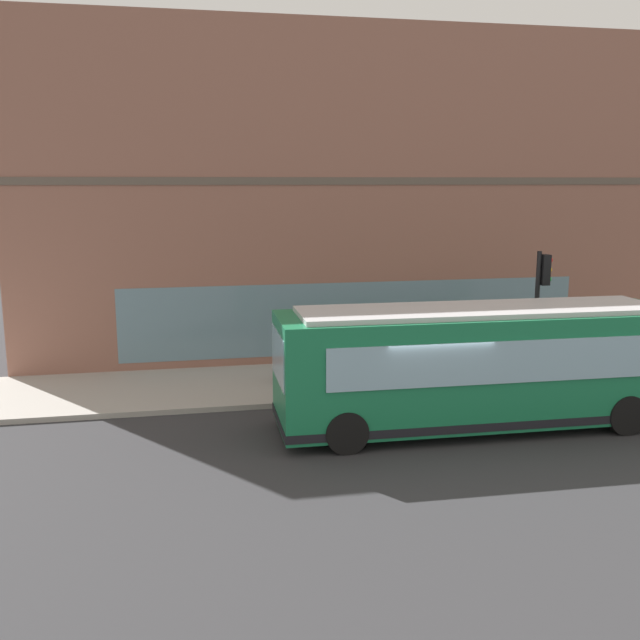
{
  "coord_description": "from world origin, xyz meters",
  "views": [
    {
      "loc": [
        -15.91,
        5.73,
        6.1
      ],
      "look_at": [
        3.24,
        1.94,
        2.29
      ],
      "focal_mm": 40.01,
      "sensor_mm": 36.0,
      "label": 1
    }
  ],
  "objects_px": {
    "traffic_light_near_corner": "(541,292)",
    "pedestrian_near_building_entrance": "(278,352)",
    "newspaper_vending_box": "(521,351)",
    "fire_hydrant": "(352,369)",
    "pedestrian_near_hydrant": "(571,333)",
    "city_bus_nearside": "(478,367)"
  },
  "relations": [
    {
      "from": "traffic_light_near_corner",
      "to": "pedestrian_near_building_entrance",
      "type": "distance_m",
      "value": 7.99
    },
    {
      "from": "traffic_light_near_corner",
      "to": "newspaper_vending_box",
      "type": "xyz_separation_m",
      "value": [
        2.09,
        -0.53,
        -2.3
      ]
    },
    {
      "from": "fire_hydrant",
      "to": "newspaper_vending_box",
      "type": "relative_size",
      "value": 0.82
    },
    {
      "from": "fire_hydrant",
      "to": "newspaper_vending_box",
      "type": "distance_m",
      "value": 6.04
    },
    {
      "from": "pedestrian_near_hydrant",
      "to": "traffic_light_near_corner",
      "type": "bearing_deg",
      "value": 133.65
    },
    {
      "from": "traffic_light_near_corner",
      "to": "fire_hydrant",
      "type": "bearing_deg",
      "value": 77.95
    },
    {
      "from": "city_bus_nearside",
      "to": "pedestrian_near_hydrant",
      "type": "xyz_separation_m",
      "value": [
        5.38,
        -5.71,
        -0.51
      ]
    },
    {
      "from": "city_bus_nearside",
      "to": "traffic_light_near_corner",
      "type": "xyz_separation_m",
      "value": [
        3.03,
        -3.25,
        1.35
      ]
    },
    {
      "from": "pedestrian_near_hydrant",
      "to": "pedestrian_near_building_entrance",
      "type": "xyz_separation_m",
      "value": [
        -0.93,
        10.11,
        0.06
      ]
    },
    {
      "from": "traffic_light_near_corner",
      "to": "pedestrian_near_hydrant",
      "type": "distance_m",
      "value": 3.87
    },
    {
      "from": "city_bus_nearside",
      "to": "fire_hydrant",
      "type": "xyz_separation_m",
      "value": [
        4.19,
        2.19,
        -1.04
      ]
    },
    {
      "from": "pedestrian_near_building_entrance",
      "to": "newspaper_vending_box",
      "type": "relative_size",
      "value": 1.84
    },
    {
      "from": "city_bus_nearside",
      "to": "pedestrian_near_hydrant",
      "type": "height_order",
      "value": "city_bus_nearside"
    },
    {
      "from": "pedestrian_near_building_entrance",
      "to": "traffic_light_near_corner",
      "type": "bearing_deg",
      "value": -100.5
    },
    {
      "from": "fire_hydrant",
      "to": "pedestrian_near_hydrant",
      "type": "bearing_deg",
      "value": -81.48
    },
    {
      "from": "city_bus_nearside",
      "to": "newspaper_vending_box",
      "type": "height_order",
      "value": "city_bus_nearside"
    },
    {
      "from": "pedestrian_near_building_entrance",
      "to": "newspaper_vending_box",
      "type": "bearing_deg",
      "value": -85.33
    },
    {
      "from": "traffic_light_near_corner",
      "to": "fire_hydrant",
      "type": "relative_size",
      "value": 5.34
    },
    {
      "from": "city_bus_nearside",
      "to": "fire_hydrant",
      "type": "bearing_deg",
      "value": 27.61
    },
    {
      "from": "fire_hydrant",
      "to": "pedestrian_near_hydrant",
      "type": "xyz_separation_m",
      "value": [
        1.18,
        -7.9,
        0.53
      ]
    },
    {
      "from": "city_bus_nearside",
      "to": "fire_hydrant",
      "type": "height_order",
      "value": "city_bus_nearside"
    },
    {
      "from": "city_bus_nearside",
      "to": "traffic_light_near_corner",
      "type": "height_order",
      "value": "traffic_light_near_corner"
    }
  ]
}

